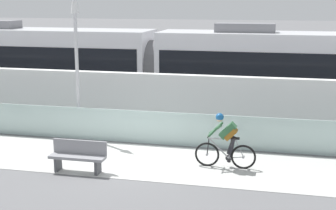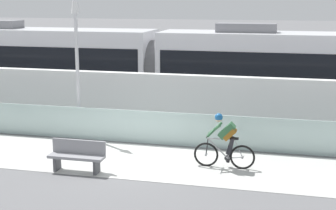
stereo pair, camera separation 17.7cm
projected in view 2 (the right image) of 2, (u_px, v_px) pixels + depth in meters
name	position (u px, v px, depth m)	size (l,w,h in m)	color
ground_plane	(125.00, 160.00, 15.00)	(200.00, 200.00, 0.00)	slate
bike_path_deck	(125.00, 160.00, 15.00)	(32.00, 3.20, 0.01)	beige
glass_parapet	(143.00, 127.00, 16.63)	(32.00, 0.05, 1.12)	#ADC6C1
concrete_barrier_wall	(157.00, 102.00, 18.24)	(32.00, 0.36, 2.11)	white
tram_rail_near	(172.00, 115.00, 20.82)	(32.00, 0.08, 0.01)	#595654
tram_rail_far	(179.00, 107.00, 22.18)	(32.00, 0.08, 0.01)	#595654
tram	(157.00, 67.00, 21.30)	(22.56, 2.54, 3.81)	silver
cyclist_on_bike	(225.00, 142.00, 14.13)	(1.77, 0.58, 1.61)	black
lamp_post_antenna	(76.00, 43.00, 16.91)	(0.28, 0.28, 5.20)	gray
bench	(77.00, 155.00, 13.91)	(1.60, 0.45, 0.89)	gray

